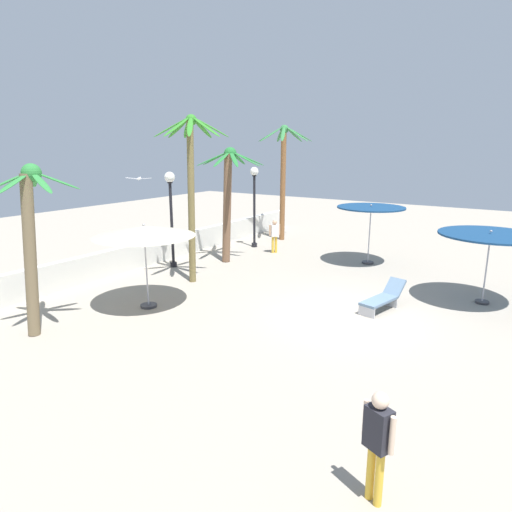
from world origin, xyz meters
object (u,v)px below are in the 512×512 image
palm_tree_1 (283,169)px  guest_0 (274,233)px  patio_umbrella_2 (490,237)px  palm_tree_3 (191,176)px  palm_tree_2 (228,190)px  lounge_chair_0 (383,298)px  seagull_0 (139,179)px  palm_tree_0 (31,229)px  patio_umbrella_1 (144,231)px  lamp_post_0 (171,203)px  guest_1 (378,437)px  patio_umbrella_0 (371,210)px  lamp_post_1 (254,195)px

palm_tree_1 → guest_0: (-2.98, -1.26, -2.87)m
patio_umbrella_2 → palm_tree_3: 10.18m
palm_tree_2 → lounge_chair_0: (-2.32, -7.68, -2.76)m
guest_0 → seagull_0: 6.82m
patio_umbrella_2 → palm_tree_0: (-9.15, 9.86, 0.66)m
patio_umbrella_1 → lounge_chair_0: size_ratio=1.60×
palm_tree_0 → palm_tree_2: palm_tree_2 is taller
patio_umbrella_2 → lamp_post_0: size_ratio=0.78×
palm_tree_0 → guest_1: size_ratio=2.61×
lounge_chair_0 → lamp_post_0: bearing=88.9°
lounge_chair_0 → seagull_0: 12.54m
palm_tree_1 → guest_1: bearing=-146.2°
palm_tree_0 → palm_tree_1: 14.56m
palm_tree_1 → palm_tree_2: palm_tree_1 is taller
guest_1 → lamp_post_0: bearing=55.1°
palm_tree_1 → palm_tree_2: (-5.37, -0.33, -0.68)m
palm_tree_1 → guest_0: palm_tree_1 is taller
lamp_post_0 → seagull_0: bearing=69.8°
patio_umbrella_2 → palm_tree_1: size_ratio=0.51×
patio_umbrella_0 → palm_tree_2: 6.16m
patio_umbrella_0 → patio_umbrella_2: (-2.88, -4.85, -0.14)m
guest_1 → patio_umbrella_1: bearing=65.8°
palm_tree_2 → lamp_post_0: palm_tree_2 is taller
patio_umbrella_1 → lamp_post_0: lamp_post_0 is taller
patio_umbrella_0 → lamp_post_1: bearing=89.4°
patio_umbrella_0 → seagull_0: size_ratio=2.44×
patio_umbrella_1 → palm_tree_2: 6.36m
lounge_chair_0 → patio_umbrella_1: bearing=121.4°
palm_tree_2 → seagull_0: bearing=103.2°
lamp_post_1 → lounge_chair_0: 10.06m
lounge_chair_0 → guest_0: size_ratio=1.24×
palm_tree_1 → lamp_post_1: 2.71m
palm_tree_0 → palm_tree_2: size_ratio=0.92×
lamp_post_0 → guest_1: (-7.92, -11.37, -1.63)m
lounge_chair_0 → seagull_0: bearing=83.9°
patio_umbrella_0 → palm_tree_2: size_ratio=0.58×
patio_umbrella_0 → patio_umbrella_1: (-9.06, 4.01, 0.10)m
lounge_chair_0 → palm_tree_2: bearing=73.2°
palm_tree_3 → lamp_post_0: (1.05, 2.08, -1.22)m
guest_1 → palm_tree_1: bearing=33.8°
patio_umbrella_1 → guest_1: bearing=-114.2°
guest_0 → lounge_chair_0: bearing=-124.9°
patio_umbrella_0 → guest_0: size_ratio=1.80×
patio_umbrella_0 → palm_tree_0: size_ratio=0.63×
patio_umbrella_0 → lounge_chair_0: 6.02m
patio_umbrella_1 → patio_umbrella_2: (6.18, -8.87, -0.23)m
palm_tree_3 → guest_0: 6.33m
patio_umbrella_2 → seagull_0: 14.71m
palm_tree_0 → palm_tree_3: 6.05m
patio_umbrella_1 → guest_1: patio_umbrella_1 is taller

